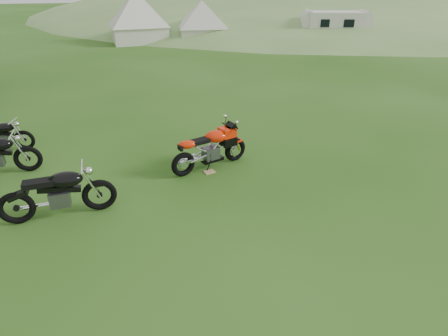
{
  "coord_description": "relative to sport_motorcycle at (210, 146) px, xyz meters",
  "views": [
    {
      "loc": [
        -1.25,
        -5.68,
        4.14
      ],
      "look_at": [
        0.12,
        0.4,
        0.87
      ],
      "focal_mm": 30.0,
      "sensor_mm": 36.0,
      "label": 1
    }
  ],
  "objects": [
    {
      "name": "plywood_board",
      "position": [
        -0.07,
        -0.23,
        -0.56
      ],
      "size": [
        0.29,
        0.25,
        0.02
      ],
      "primitive_type": "cube",
      "rotation": [
        0.0,
        0.0,
        0.26
      ],
      "color": "tan",
      "rests_on": "ground"
    },
    {
      "name": "caravan",
      "position": [
        10.99,
        15.29,
        0.43
      ],
      "size": [
        4.62,
        2.93,
        2.0
      ],
      "primitive_type": null,
      "rotation": [
        0.0,
        0.0,
        -0.26
      ],
      "color": "silver",
      "rests_on": "ground"
    },
    {
      "name": "vintage_moto_c",
      "position": [
        -5.1,
        2.18,
        -0.14
      ],
      "size": [
        1.68,
        0.64,
        0.86
      ],
      "primitive_type": null,
      "rotation": [
        0.0,
        0.0,
        -0.16
      ],
      "color": "black",
      "rests_on": "ground"
    },
    {
      "name": "tent_left",
      "position": [
        -1.17,
        18.96,
        0.89
      ],
      "size": [
        3.73,
        3.73,
        2.93
      ],
      "primitive_type": null,
      "rotation": [
        0.0,
        0.0,
        0.11
      ],
      "color": "silver",
      "rests_on": "ground"
    },
    {
      "name": "ground",
      "position": [
        -0.18,
        -2.12,
        -0.57
      ],
      "size": [
        120.0,
        120.0,
        0.0
      ],
      "primitive_type": "plane",
      "color": "#235111",
      "rests_on": "ground"
    },
    {
      "name": "tent_mid",
      "position": [
        3.0,
        18.37,
        0.71
      ],
      "size": [
        3.17,
        3.17,
        2.57
      ],
      "primitive_type": null,
      "rotation": [
        0.0,
        0.0,
        -0.07
      ],
      "color": "beige",
      "rests_on": "ground"
    },
    {
      "name": "sport_motorcycle",
      "position": [
        0.0,
        0.0,
        0.0
      ],
      "size": [
        1.96,
        1.13,
        1.15
      ],
      "primitive_type": null,
      "rotation": [
        0.0,
        0.0,
        0.37
      ],
      "color": "red",
      "rests_on": "ground"
    },
    {
      "name": "vintage_moto_b",
      "position": [
        -3.14,
        -1.35,
        -0.04
      ],
      "size": [
        2.07,
        0.67,
        1.07
      ],
      "primitive_type": null,
      "rotation": [
        0.0,
        0.0,
        0.1
      ],
      "color": "black",
      "rests_on": "ground"
    },
    {
      "name": "hillside",
      "position": [
        23.82,
        37.88,
        -0.57
      ],
      "size": [
        80.0,
        64.0,
        8.0
      ],
      "primitive_type": "ellipsoid",
      "color": "#65914A",
      "rests_on": "ground"
    },
    {
      "name": "hedgerow",
      "position": [
        23.82,
        37.88,
        -0.57
      ],
      "size": [
        36.0,
        1.2,
        8.6
      ],
      "primitive_type": null,
      "color": "black",
      "rests_on": "ground"
    }
  ]
}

